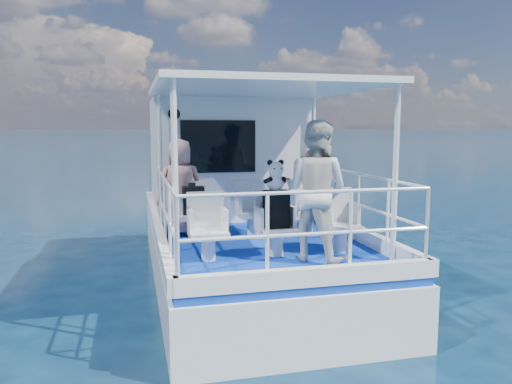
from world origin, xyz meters
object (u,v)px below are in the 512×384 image
Objects in this scene: passenger_port_fwd at (180,187)px; panda at (275,175)px; passenger_stbd_aft at (316,191)px; backpack_center at (276,209)px.

passenger_port_fwd is 1.95m from panda.
passenger_stbd_aft is 3.65× the size of backpack_center.
passenger_port_fwd reaches higher than panda.
passenger_port_fwd is at bearing 123.61° from backpack_center.
backpack_center is (-0.43, 0.28, -0.26)m from passenger_stbd_aft.
panda is (1.07, -1.60, 0.31)m from passenger_port_fwd.
passenger_stbd_aft is 4.48× the size of panda.
panda reaches higher than backpack_center.
backpack_center is (1.08, -1.63, -0.13)m from passenger_port_fwd.
passenger_stbd_aft is 0.58m from backpack_center.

